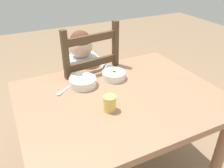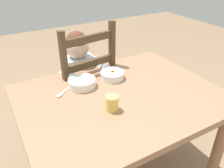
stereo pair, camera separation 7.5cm
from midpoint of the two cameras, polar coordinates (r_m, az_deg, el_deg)
The scene contains 7 objects.
dining_table at distance 1.41m, azimuth 0.59°, elevation -6.37°, with size 1.16×0.90×0.72m.
dining_chair at distance 1.85m, azimuth -8.43°, elevation -1.99°, with size 0.47×0.47×1.05m.
child_figure at distance 1.76m, azimuth -8.97°, elevation 2.22°, with size 0.32×0.31×0.97m.
bowl_of_peas at distance 1.44m, azimuth -8.91°, elevation 0.32°, with size 0.17×0.17×0.05m.
bowl_of_carrots at distance 1.52m, azimuth -1.38°, elevation 2.25°, with size 0.16×0.16×0.05m.
spoon at distance 1.40m, azimuth -13.95°, elevation -2.39°, with size 0.12×0.10×0.01m.
drinking_cup at distance 1.21m, azimuth -1.80°, elevation -4.81°, with size 0.07×0.07×0.08m, color #E4C65B.
Camera 2 is at (-0.61, -0.96, 1.45)m, focal length 37.01 mm.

